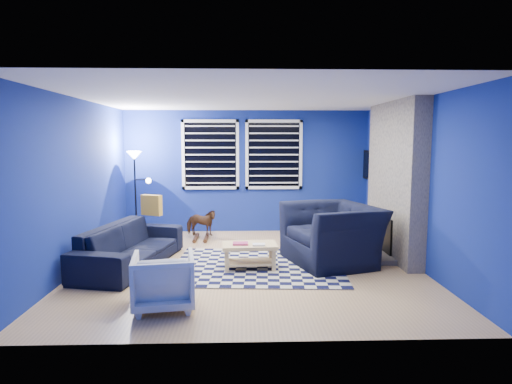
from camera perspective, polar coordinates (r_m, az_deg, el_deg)
The scene contains 18 objects.
floor at distance 6.59m, azimuth -0.92°, elevation -9.74°, with size 5.00×5.00×0.00m, color tan.
ceiling at distance 6.35m, azimuth -0.96°, elevation 12.45°, with size 5.00×5.00×0.00m, color white.
wall_back at distance 8.84m, azimuth -1.20°, elevation 2.74°, with size 5.00×5.00×0.00m, color navy.
wall_left at distance 6.78m, azimuth -22.56°, elevation 0.99°, with size 5.00×5.00×0.00m, color navy.
wall_right at distance 6.86m, azimuth 20.44°, elevation 1.14°, with size 5.00×5.00×0.00m, color navy.
fireplace at distance 7.28m, azimuth 17.91°, elevation 1.12°, with size 0.65×2.00×2.50m.
window_left at distance 8.80m, azimuth -6.10°, elevation 4.97°, with size 1.17×0.06×1.42m.
window_right at distance 8.80m, azimuth 2.39°, elevation 5.00°, with size 1.17×0.06×1.42m.
tv at distance 8.71m, azimuth 15.18°, elevation 3.44°, with size 0.07×1.00×0.58m.
rug at distance 6.52m, azimuth 0.19°, elevation -9.84°, with size 2.50×2.00×0.02m, color black.
sofa at distance 6.73m, azimuth -16.35°, elevation -6.87°, with size 0.85×2.17×0.63m, color black.
armchair_big at distance 6.72m, azimuth 10.11°, elevation -5.55°, with size 1.21×1.38×0.90m, color black.
armchair_bent at distance 5.02m, azimuth -12.22°, elevation -11.47°, with size 0.67×0.69×0.63m, color gray.
rocking_horse at distance 8.24m, azimuth -7.36°, elevation -4.07°, with size 0.61×0.28×0.52m, color #422515.
coffee_table at distance 6.33m, azimuth -0.89°, elevation -7.83°, with size 0.82×0.50×0.40m.
cabinet at distance 8.62m, azimuth 10.30°, elevation -4.18°, with size 0.65×0.51×0.56m.
floor_lamp at distance 8.46m, azimuth -15.77°, elevation 3.18°, with size 0.46×0.28×1.68m.
throw_pillow at distance 7.40m, azimuth -13.75°, elevation -1.71°, with size 0.36×0.11×0.34m, color gold.
Camera 1 is at (-0.10, -6.31, 1.88)m, focal length 30.00 mm.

